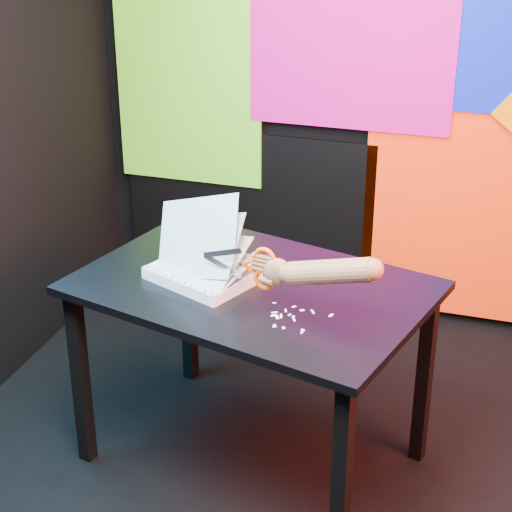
% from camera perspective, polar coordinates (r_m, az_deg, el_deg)
% --- Properties ---
extents(room, '(3.01, 3.01, 2.71)m').
position_cam_1_polar(room, '(2.56, 5.00, 7.78)').
color(room, black).
rests_on(room, ground).
extents(backdrop, '(2.88, 0.05, 2.08)m').
position_cam_1_polar(backdrop, '(4.04, 10.48, 8.12)').
color(backdrop, '#F73109').
rests_on(backdrop, ground).
extents(work_table, '(1.35, 1.06, 0.75)m').
position_cam_1_polar(work_table, '(3.03, -0.24, -3.40)').
color(work_table, black).
rests_on(work_table, ground).
extents(printout_stack, '(0.42, 0.37, 0.34)m').
position_cam_1_polar(printout_stack, '(3.02, -3.64, -1.04)').
color(printout_stack, silver).
rests_on(printout_stack, work_table).
extents(scissors, '(0.27, 0.06, 0.16)m').
position_cam_1_polar(scissors, '(2.82, 0.23, -0.78)').
color(scissors, '#B1B1B8').
rests_on(scissors, printout_stack).
extents(hand_forearm, '(0.44, 0.13, 0.17)m').
position_cam_1_polar(hand_forearm, '(2.72, 4.36, -1.03)').
color(hand_forearm, brown).
rests_on(hand_forearm, work_table).
extents(paper_clippings, '(0.21, 0.17, 0.00)m').
position_cam_1_polar(paper_clippings, '(2.78, 2.40, -4.07)').
color(paper_clippings, white).
rests_on(paper_clippings, work_table).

